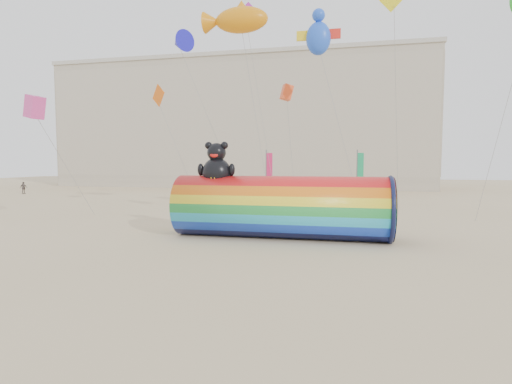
% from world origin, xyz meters
% --- Properties ---
extents(ground, '(160.00, 160.00, 0.00)m').
position_xyz_m(ground, '(0.00, 0.00, 0.00)').
color(ground, '#CCB58C').
rests_on(ground, ground).
extents(hotel_building, '(60.40, 15.40, 20.60)m').
position_xyz_m(hotel_building, '(-12.00, 45.95, 10.31)').
color(hotel_building, '#B7AD99').
rests_on(hotel_building, ground).
extents(windsock_assembly, '(11.37, 3.46, 5.24)m').
position_xyz_m(windsock_assembly, '(1.95, 1.06, 1.74)').
color(windsock_assembly, red).
rests_on(windsock_assembly, ground).
extents(kite_handler, '(0.72, 0.67, 1.66)m').
position_xyz_m(kite_handler, '(4.02, 2.58, 0.83)').
color(kite_handler, slate).
rests_on(kite_handler, ground).
extents(fabric_bundle, '(2.62, 1.35, 0.41)m').
position_xyz_m(fabric_bundle, '(4.05, 1.40, 0.17)').
color(fabric_bundle, black).
rests_on(fabric_bundle, ground).
extents(festival_banners, '(13.18, 3.64, 5.20)m').
position_xyz_m(festival_banners, '(-0.35, 16.76, 2.64)').
color(festival_banners, '#59595E').
rests_on(festival_banners, ground).
extents(flying_kites, '(27.79, 12.06, 9.92)m').
position_xyz_m(flying_kites, '(0.24, 5.97, 12.66)').
color(flying_kites, blue).
rests_on(flying_kites, ground).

